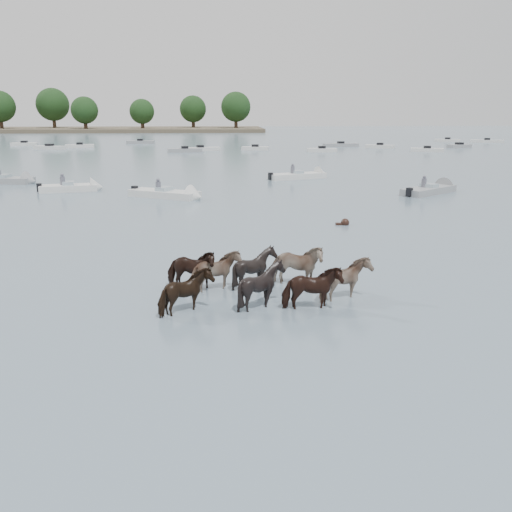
{
  "coord_description": "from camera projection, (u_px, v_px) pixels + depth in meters",
  "views": [
    {
      "loc": [
        -2.56,
        -14.61,
        5.8
      ],
      "look_at": [
        -1.4,
        2.77,
        1.1
      ],
      "focal_mm": 37.79,
      "sensor_mm": 36.0,
      "label": 1
    }
  ],
  "objects": [
    {
      "name": "pony_herd",
      "position": [
        259.0,
        279.0,
        17.2
      ],
      "size": [
        6.88,
        4.03,
        1.58
      ],
      "color": "black",
      "rests_on": "ground"
    },
    {
      "name": "motorboat_b",
      "position": [
        174.0,
        195.0,
        36.98
      ],
      "size": [
        5.61,
        4.09,
        1.92
      ],
      "rotation": [
        0.0,
        0.0,
        -0.51
      ],
      "color": "silver",
      "rests_on": "ground"
    },
    {
      "name": "swimming_pony",
      "position": [
        344.0,
        223.0,
        28.31
      ],
      "size": [
        0.72,
        0.44,
        0.44
      ],
      "color": "black",
      "rests_on": "ground"
    },
    {
      "name": "motorboat_d",
      "position": [
        434.0,
        189.0,
        39.5
      ],
      "size": [
        5.29,
        4.6,
        1.92
      ],
      "rotation": [
        0.0,
        0.0,
        0.66
      ],
      "color": "gray",
      "rests_on": "ground"
    },
    {
      "name": "ground",
      "position": [
        310.0,
        316.0,
        15.75
      ],
      "size": [
        400.0,
        400.0,
        0.0
      ],
      "primitive_type": "plane",
      "color": "slate",
      "rests_on": "ground"
    },
    {
      "name": "motorboat_a",
      "position": [
        79.0,
        188.0,
        40.38
      ],
      "size": [
        4.81,
        2.53,
        1.92
      ],
      "rotation": [
        0.0,
        0.0,
        0.22
      ],
      "color": "silver",
      "rests_on": "ground"
    },
    {
      "name": "distant_flotilla",
      "position": [
        236.0,
        146.0,
        87.94
      ],
      "size": [
        103.72,
        28.06,
        0.93
      ],
      "color": "gray",
      "rests_on": "ground"
    },
    {
      "name": "motorboat_f",
      "position": [
        13.0,
        181.0,
        44.55
      ],
      "size": [
        5.42,
        2.68,
        1.92
      ],
      "rotation": [
        0.0,
        0.0,
        -0.22
      ],
      "color": "gray",
      "rests_on": "ground"
    },
    {
      "name": "motorboat_c",
      "position": [
        305.0,
        176.0,
        47.89
      ],
      "size": [
        5.83,
        3.44,
        1.92
      ],
      "rotation": [
        0.0,
        0.0,
        0.35
      ],
      "color": "silver",
      "rests_on": "ground"
    }
  ]
}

